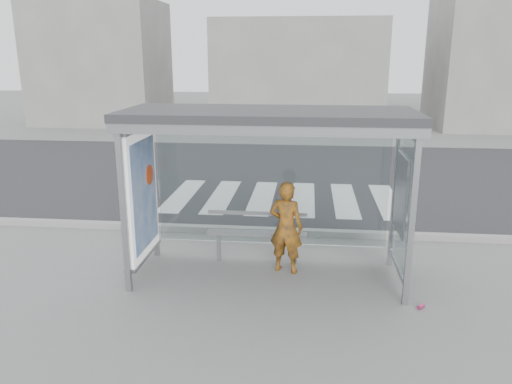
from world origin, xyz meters
TOP-DOWN VIEW (x-y plane):
  - ground at (0.00, 0.00)m, footprint 80.00×80.00m
  - road at (0.00, 7.00)m, footprint 30.00×10.00m
  - curb at (0.00, 1.95)m, footprint 30.00×0.18m
  - crosswalk at (0.00, 4.50)m, footprint 5.55×3.00m
  - bus_shelter at (-0.37, 0.06)m, footprint 4.25×1.65m
  - building_left at (-10.00, 18.00)m, footprint 6.00×5.00m
  - building_center at (0.00, 18.00)m, footprint 8.00×5.00m
  - building_right at (9.00, 18.00)m, footprint 5.00×5.00m
  - person at (0.28, 0.25)m, footprint 0.62×0.49m
  - bench at (-0.23, 0.58)m, footprint 1.67×0.21m
  - soda_can at (2.20, -0.80)m, footprint 0.12×0.12m

SIDE VIEW (x-z plane):
  - ground at x=0.00m, z-range 0.00..0.00m
  - crosswalk at x=0.00m, z-range 0.00..0.00m
  - road at x=0.00m, z-range 0.00..0.01m
  - soda_can at x=2.20m, z-range 0.00..0.06m
  - curb at x=0.00m, z-range 0.00..0.12m
  - bench at x=-0.23m, z-range 0.08..0.94m
  - person at x=0.28m, z-range 0.00..1.50m
  - bus_shelter at x=-0.37m, z-range 0.67..3.29m
  - building_center at x=0.00m, z-range 0.00..5.00m
  - building_left at x=-10.00m, z-range 0.00..6.00m
  - building_right at x=9.00m, z-range 0.00..7.00m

